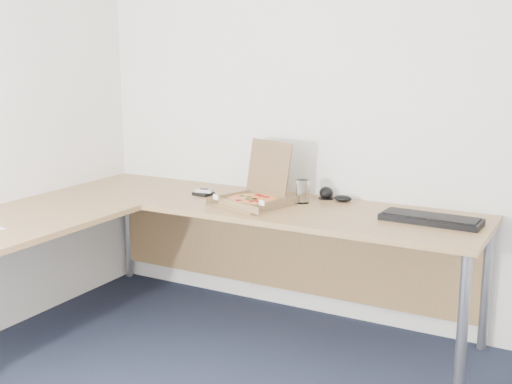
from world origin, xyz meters
The scene contains 9 objects.
room_shell centered at (0.00, 0.00, 1.25)m, with size 3.50×3.50×2.50m, color white, non-canonical shape.
desk centered at (-0.82, 0.97, 0.70)m, with size 2.50×2.20×0.73m.
pizza_box centered at (-0.50, 1.36, 0.77)m, with size 0.33×0.38×0.33m.
drinking_glass centered at (-0.28, 1.52, 0.80)m, with size 0.07×0.07×0.13m, color white.
keyboard centered at (0.45, 1.43, 0.75)m, with size 0.49×0.17×0.03m, color black.
mouse centered at (-0.10, 1.65, 0.75)m, with size 0.10×0.07×0.04m, color black.
wallet centered at (-0.88, 1.42, 0.74)m, with size 0.11×0.09×0.02m, color black.
phone centered at (-0.88, 1.42, 0.76)m, with size 0.10×0.05×0.02m, color #B2B5BA.
dome_speaker centered at (-0.21, 1.68, 0.77)m, with size 0.09×0.09×0.08m, color black.
Camera 1 is at (1.19, -1.72, 1.56)m, focal length 45.72 mm.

